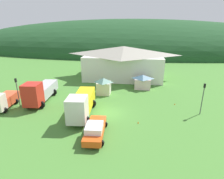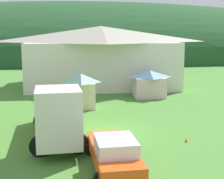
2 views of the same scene
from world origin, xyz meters
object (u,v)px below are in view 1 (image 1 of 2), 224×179
object	(u,v)px
flatbed_truck_yellow	(81,104)
service_pickup_orange	(95,130)
depot_building	(124,61)
crane_truck_red	(40,91)
play_shed_cream	(104,86)
traffic_light_east	(203,96)
traffic_cone_near_pickup	(175,105)
light_truck_cream	(2,100)
traffic_light_west	(17,89)
traffic_cone_mid_row	(138,123)
play_shed_pink	(142,81)

from	to	relation	value
flatbed_truck_yellow	service_pickup_orange	size ratio (longest dim) A/B	1.58
depot_building	flatbed_truck_yellow	xyz separation A→B (m)	(-4.10, -19.75, -1.83)
depot_building	crane_truck_red	bearing A→B (deg)	-125.98
play_shed_cream	traffic_light_east	bearing A→B (deg)	-22.77
crane_truck_red	flatbed_truck_yellow	bearing A→B (deg)	59.68
traffic_cone_near_pickup	play_shed_cream	bearing A→B (deg)	164.43
light_truck_cream	play_shed_cream	bearing A→B (deg)	113.92
play_shed_cream	crane_truck_red	xyz separation A→B (m)	(-9.10, -4.62, 0.23)
play_shed_cream	crane_truck_red	size ratio (longest dim) A/B	0.33
traffic_light_west	crane_truck_red	bearing A→B (deg)	39.44
crane_truck_red	service_pickup_orange	size ratio (longest dim) A/B	1.59
service_pickup_orange	traffic_cone_mid_row	world-z (taller)	service_pickup_orange
traffic_light_west	service_pickup_orange	bearing A→B (deg)	-26.46
traffic_cone_near_pickup	traffic_light_west	bearing A→B (deg)	-171.57
service_pickup_orange	traffic_cone_near_pickup	xyz separation A→B (m)	(10.11, 9.65, -0.83)
play_shed_pink	traffic_cone_mid_row	distance (m)	13.40
light_truck_cream	traffic_cone_near_pickup	bearing A→B (deg)	94.29
crane_truck_red	service_pickup_orange	bearing A→B (deg)	47.06
crane_truck_red	service_pickup_orange	world-z (taller)	crane_truck_red
depot_building	traffic_light_west	size ratio (longest dim) A/B	4.18
light_truck_cream	crane_truck_red	world-z (taller)	crane_truck_red
flatbed_truck_yellow	traffic_light_east	distance (m)	15.80
play_shed_cream	light_truck_cream	distance (m)	15.22
play_shed_cream	light_truck_cream	bearing A→B (deg)	-150.13
play_shed_cream	flatbed_truck_yellow	size ratio (longest dim) A/B	0.34
play_shed_cream	crane_truck_red	distance (m)	10.20
crane_truck_red	traffic_cone_near_pickup	xyz separation A→B (m)	(20.41, 1.47, -1.71)
traffic_cone_near_pickup	traffic_cone_mid_row	size ratio (longest dim) A/B	0.92
play_shed_cream	light_truck_cream	xyz separation A→B (m)	(-13.20, -7.58, -0.21)
play_shed_cream	traffic_cone_near_pickup	xyz separation A→B (m)	(11.32, -3.15, -1.48)
depot_building	traffic_cone_mid_row	distance (m)	21.45
depot_building	traffic_cone_near_pickup	xyz separation A→B (m)	(8.74, -14.62, -3.55)
flatbed_truck_yellow	traffic_light_west	size ratio (longest dim) A/B	2.02
traffic_cone_mid_row	play_shed_pink	bearing A→B (deg)	86.43
play_shed_pink	traffic_cone_near_pickup	size ratio (longest dim) A/B	6.85
flatbed_truck_yellow	traffic_light_east	xyz separation A→B (m)	(15.59, 2.38, 0.90)
play_shed_pink	traffic_light_east	distance (m)	12.33
service_pickup_orange	traffic_cone_near_pickup	size ratio (longest dim) A/B	11.90
service_pickup_orange	traffic_light_east	bearing A→B (deg)	114.93
traffic_light_west	light_truck_cream	bearing A→B (deg)	-149.41
crane_truck_red	traffic_light_east	world-z (taller)	traffic_light_east
play_shed_pink	service_pickup_orange	world-z (taller)	play_shed_pink
traffic_light_east	traffic_light_west	bearing A→B (deg)	-178.61
crane_truck_red	traffic_light_east	distance (m)	23.22
light_truck_cream	service_pickup_orange	size ratio (longest dim) A/B	0.96
traffic_light_east	traffic_cone_near_pickup	xyz separation A→B (m)	(-2.75, 2.75, -2.62)
depot_building	light_truck_cream	size ratio (longest dim) A/B	3.40
play_shed_cream	flatbed_truck_yellow	bearing A→B (deg)	-100.40
crane_truck_red	traffic_cone_near_pickup	world-z (taller)	crane_truck_red
play_shed_pink	light_truck_cream	size ratio (longest dim) A/B	0.60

